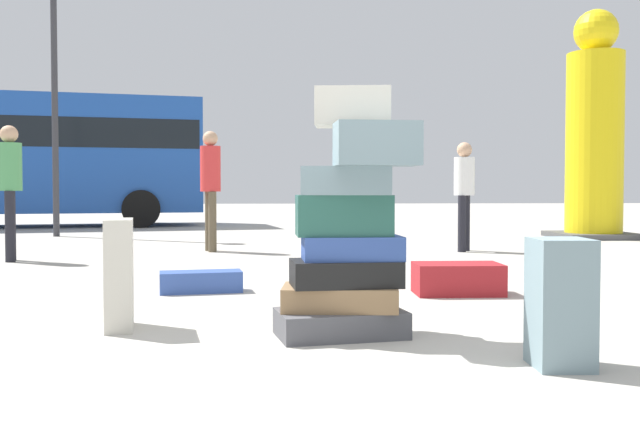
# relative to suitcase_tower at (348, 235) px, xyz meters

# --- Properties ---
(ground_plane) EXTENTS (80.00, 80.00, 0.00)m
(ground_plane) POSITION_rel_suitcase_tower_xyz_m (-0.03, -0.37, -0.63)
(ground_plane) COLOR #ADA89E
(suitcase_tower) EXTENTS (0.87, 0.61, 1.55)m
(suitcase_tower) POSITION_rel_suitcase_tower_xyz_m (0.00, 0.00, 0.00)
(suitcase_tower) COLOR #4C4C51
(suitcase_tower) RESTS_ON ground
(suitcase_maroon_white_trunk) EXTENTS (0.76, 0.45, 0.27)m
(suitcase_maroon_white_trunk) POSITION_rel_suitcase_tower_xyz_m (1.13, 1.64, -0.50)
(suitcase_maroon_white_trunk) COLOR maroon
(suitcase_maroon_white_trunk) RESTS_ON ground
(suitcase_cream_upright_blue) EXTENTS (0.24, 0.43, 0.72)m
(suitcase_cream_upright_blue) POSITION_rel_suitcase_tower_xyz_m (-1.47, 0.31, -0.27)
(suitcase_cream_upright_blue) COLOR beige
(suitcase_cream_upright_blue) RESTS_ON ground
(suitcase_slate_foreground_near) EXTENTS (0.30, 0.32, 0.66)m
(suitcase_slate_foreground_near) POSITION_rel_suitcase_tower_xyz_m (1.00, -0.83, -0.30)
(suitcase_slate_foreground_near) COLOR gray
(suitcase_slate_foreground_near) RESTS_ON ground
(suitcase_navy_left_side) EXTENTS (0.75, 0.39, 0.19)m
(suitcase_navy_left_side) POSITION_rel_suitcase_tower_xyz_m (-1.11, 1.91, -0.54)
(suitcase_navy_left_side) COLOR #334F99
(suitcase_navy_left_side) RESTS_ON ground
(person_bearded_onlooker) EXTENTS (0.30, 0.31, 1.60)m
(person_bearded_onlooker) POSITION_rel_suitcase_tower_xyz_m (2.33, 5.74, 0.33)
(person_bearded_onlooker) COLOR black
(person_bearded_onlooker) RESTS_ON ground
(person_tourist_with_camera) EXTENTS (0.30, 0.33, 1.77)m
(person_tourist_with_camera) POSITION_rel_suitcase_tower_xyz_m (-1.39, 5.98, 0.43)
(person_tourist_with_camera) COLOR brown
(person_tourist_with_camera) RESTS_ON ground
(person_passerby_in_red) EXTENTS (0.30, 0.33, 1.72)m
(person_passerby_in_red) POSITION_rel_suitcase_tower_xyz_m (-3.80, 4.74, 0.40)
(person_passerby_in_red) COLOR black
(person_passerby_in_red) RESTS_ON ground
(yellow_dummy_statue) EXTENTS (1.45, 1.45, 4.25)m
(yellow_dummy_statue) POSITION_rel_suitcase_tower_xyz_m (5.53, 8.35, 1.26)
(yellow_dummy_statue) COLOR yellow
(yellow_dummy_statue) RESTS_ON ground
(parked_bus) EXTENTS (8.72, 4.08, 3.15)m
(parked_bus) POSITION_rel_suitcase_tower_xyz_m (-6.54, 13.11, 1.20)
(parked_bus) COLOR #1E4CA5
(parked_bus) RESTS_ON ground
(lamp_post) EXTENTS (0.36, 0.36, 5.83)m
(lamp_post) POSITION_rel_suitcase_tower_xyz_m (-4.68, 9.44, 3.20)
(lamp_post) COLOR #333338
(lamp_post) RESTS_ON ground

